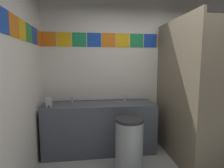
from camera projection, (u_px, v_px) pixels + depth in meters
wall_back at (142, 69)px, 3.43m from camera, size 3.64×0.09×2.82m
vanity_counter at (100, 127)px, 3.12m from camera, size 1.87×0.56×0.85m
faucet_left at (72, 100)px, 3.09m from camera, size 0.04×0.10×0.14m
faucet_right at (126, 99)px, 3.22m from camera, size 0.04×0.10×0.14m
soap_dispenser at (49, 102)px, 2.80m from camera, size 0.09×0.09×0.16m
stall_divider at (193, 94)px, 2.60m from camera, size 0.92×1.32×2.20m
toilet at (191, 132)px, 3.23m from camera, size 0.39×0.49×0.74m
trash_bin at (129, 145)px, 2.55m from camera, size 0.40×0.40×0.77m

